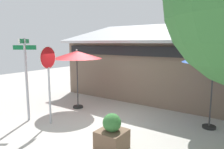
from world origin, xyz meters
The scene contains 7 objects.
ground_plane centered at (0.00, 0.00, -0.05)m, with size 28.00×28.00×0.10m, color #ADA8A0.
cafe_building centered at (0.74, 4.95, 1.53)m, with size 9.81×4.82×4.05m.
street_sign_post centered at (-1.83, -1.30, 1.84)m, with size 0.69×0.74×3.03m.
stop_sign centered at (-0.92, -1.02, 1.93)m, with size 0.16×0.77×2.76m.
patio_umbrella_crimson_left centered at (-1.40, 0.87, 2.34)m, with size 2.17×2.17×2.60m.
patio_umbrella_royal_blue_center centered at (3.86, 1.75, 2.46)m, with size 1.99×1.99×2.80m.
sidewalk_planter centered at (1.96, -1.30, 0.42)m, with size 0.73×0.73×1.00m.
Camera 1 is at (5.03, -5.71, 2.87)m, focal length 33.73 mm.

